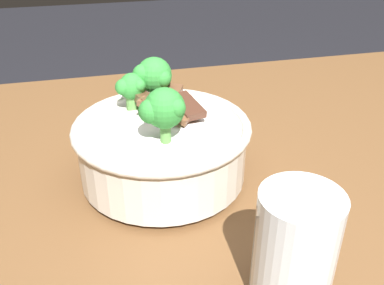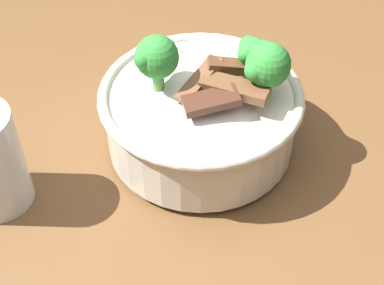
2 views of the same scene
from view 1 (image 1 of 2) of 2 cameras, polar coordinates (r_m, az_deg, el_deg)
The scene contains 3 objects.
dining_table at distance 0.68m, azimuth 11.41°, elevation -11.91°, with size 1.44×0.85×0.81m.
rice_bowl at distance 0.55m, azimuth -4.00°, elevation 0.13°, with size 0.22×0.22×0.15m.
drinking_glass at distance 0.41m, azimuth 13.38°, elevation -14.17°, with size 0.07×0.07×0.12m.
Camera 1 is at (0.24, 0.45, 1.14)m, focal length 40.19 mm.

